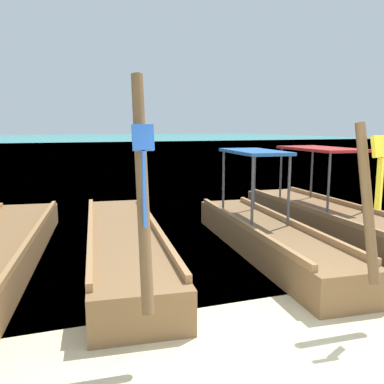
% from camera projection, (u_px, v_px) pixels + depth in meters
% --- Properties ---
extents(sea_water, '(120.00, 120.00, 0.00)m').
position_uv_depth(sea_water, '(65.00, 142.00, 61.35)').
color(sea_water, teal).
rests_on(sea_water, ground).
extents(longtail_boat_blue_ribbon, '(1.75, 6.25, 2.84)m').
position_uv_depth(longtail_boat_blue_ribbon, '(124.00, 244.00, 7.06)').
color(longtail_boat_blue_ribbon, brown).
rests_on(longtail_boat_blue_ribbon, ground).
extents(longtail_boat_yellow_ribbon, '(1.42, 5.59, 2.37)m').
position_uv_depth(longtail_boat_yellow_ribbon, '(267.00, 236.00, 7.46)').
color(longtail_boat_yellow_ribbon, brown).
rests_on(longtail_boat_yellow_ribbon, ground).
extents(longtail_boat_turquoise_ribbon, '(1.50, 7.18, 2.47)m').
position_uv_depth(longtail_boat_turquoise_ribbon, '(340.00, 220.00, 8.85)').
color(longtail_boat_turquoise_ribbon, brown).
rests_on(longtail_boat_turquoise_ribbon, ground).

